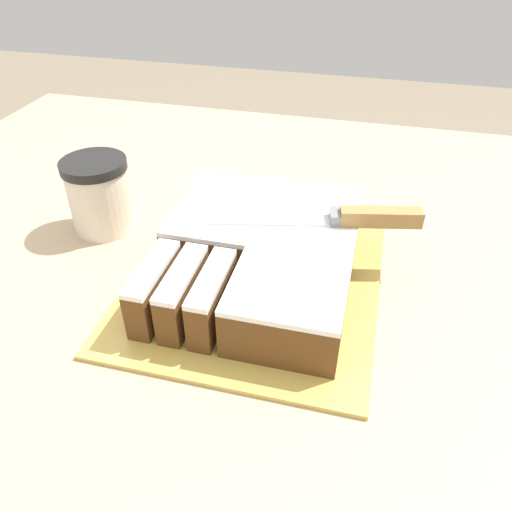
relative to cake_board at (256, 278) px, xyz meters
The scene contains 5 objects.
countertop 0.47m from the cake_board, 103.60° to the left, with size 1.40×1.10×0.92m.
cake_board is the anchor object (origin of this frame).
cake 0.04m from the cake_board, 51.29° to the left, with size 0.25×0.30×0.07m.
knife 0.16m from the cake_board, 26.76° to the left, with size 0.29×0.09×0.02m.
coffee_cup 0.28m from the cake_board, 165.06° to the left, with size 0.10×0.10×0.11m.
Camera 1 is at (0.15, -0.58, 1.35)m, focal length 35.00 mm.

